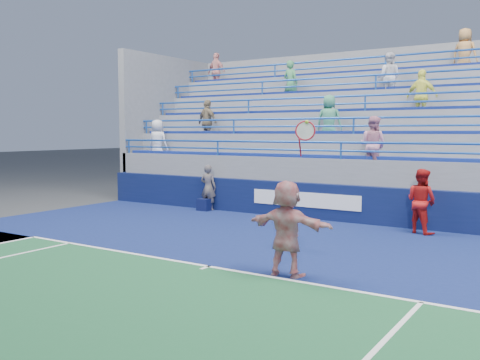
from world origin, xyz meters
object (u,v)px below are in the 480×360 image
Objects in this scene: judge_chair at (205,204)px; ball_girl at (421,201)px; tennis_player at (287,228)px; line_judge at (208,187)px.

judge_chair is 7.23m from ball_girl.
tennis_player reaches higher than ball_girl.
tennis_player is at bearing -43.15° from judge_chair.
ball_girl is (7.17, -0.36, 0.07)m from line_judge.
tennis_player is 1.68× the size of ball_girl.
tennis_player is 8.58m from line_judge.
tennis_player reaches higher than judge_chair.
ball_girl is at bearing 169.67° from line_judge.
ball_girl is (1.00, 5.60, -0.04)m from tennis_player.
ball_girl is at bearing 79.90° from tennis_player.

